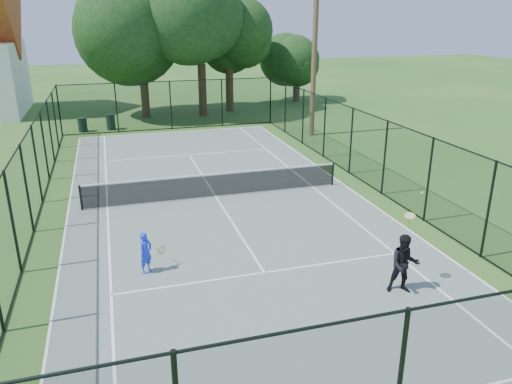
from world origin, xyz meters
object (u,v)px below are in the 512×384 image
object	(u,v)px
trash_bin_right	(111,122)
tennis_net	(215,184)
trash_bin_left	(83,125)
utility_pole	(314,58)
player_black	(404,264)
player_blue	(146,252)

from	to	relation	value
trash_bin_right	tennis_net	bearing A→B (deg)	-75.26
trash_bin_left	utility_pole	size ratio (longest dim) A/B	0.10
utility_pole	player_black	distance (m)	18.33
player_blue	utility_pole	bearing A→B (deg)	52.92
tennis_net	player_blue	size ratio (longest dim) A/B	8.41
tennis_net	trash_bin_left	size ratio (longest dim) A/B	11.73
trash_bin_right	player_blue	world-z (taller)	player_blue
trash_bin_right	utility_pole	bearing A→B (deg)	-23.32
trash_bin_right	player_blue	size ratio (longest dim) A/B	0.82
tennis_net	player_blue	xyz separation A→B (m)	(-3.11, -5.41, 0.08)
player_blue	trash_bin_right	bearing A→B (deg)	91.65
trash_bin_left	player_blue	size ratio (longest dim) A/B	0.72
tennis_net	trash_bin_left	distance (m)	14.81
trash_bin_left	trash_bin_right	size ratio (longest dim) A/B	0.88
player_blue	player_black	distance (m)	6.88
tennis_net	player_black	size ratio (longest dim) A/B	3.95
tennis_net	player_blue	bearing A→B (deg)	-119.87
trash_bin_left	utility_pole	distance (m)	14.55
tennis_net	trash_bin_right	distance (m)	14.41
tennis_net	trash_bin_left	bearing A→B (deg)	111.14
utility_pole	player_black	size ratio (longest dim) A/B	3.44
player_blue	player_black	size ratio (longest dim) A/B	0.47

